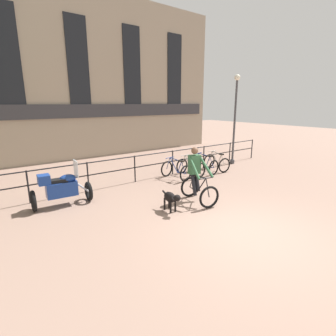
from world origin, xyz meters
The scene contains 11 objects.
ground_plane centered at (0.00, 0.00, 0.00)m, with size 60.00×60.00×0.00m, color #8E7060.
canal_railing centered at (0.00, 5.20, 0.71)m, with size 15.05×0.05×1.05m.
building_facade centered at (0.00, 10.99, 4.36)m, with size 18.00×0.72×8.75m.
cyclist_with_bike centered at (0.52, 2.25, 0.76)m, with size 0.89×1.28×1.70m.
dog centered at (-0.65, 2.06, 0.41)m, with size 0.27×0.87×0.59m.
parked_motorcycle centered at (-3.00, 4.38, 0.56)m, with size 1.74×0.75×1.35m.
parked_bicycle_near_lamp centered at (1.53, 4.54, 0.36)m, with size 0.81×1.19×0.86m.
parked_bicycle_mid_left centered at (2.34, 4.54, 0.36)m, with size 0.74×1.15×0.86m.
parked_bicycle_mid_right centered at (3.14, 4.54, 0.36)m, with size 0.79×1.18×0.86m.
parked_bicycle_far_end centered at (3.94, 4.54, 0.36)m, with size 0.79×1.18×0.86m.
street_lamp centered at (5.59, 4.98, 2.43)m, with size 0.28×0.28×4.33m.
Camera 1 is at (-4.94, -3.47, 3.04)m, focal length 28.00 mm.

